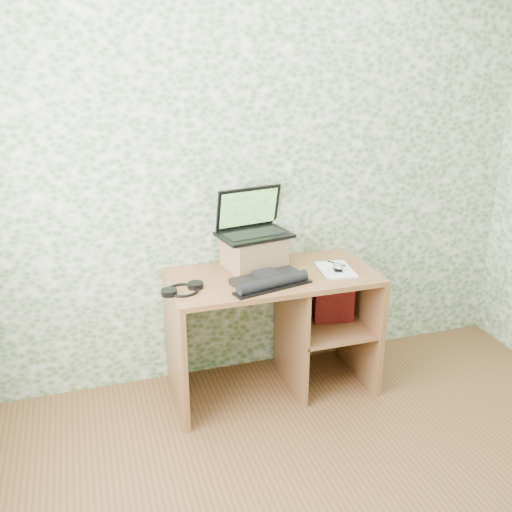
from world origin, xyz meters
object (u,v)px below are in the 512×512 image
object	(u,v)px
riser	(254,252)
laptop	(252,224)
notepad	(336,270)
keyboard	(269,280)
desk	(283,313)

from	to	relation	value
riser	laptop	distance (m)	0.17
notepad	laptop	bearing A→B (deg)	158.33
riser	keyboard	size ratio (longest dim) A/B	0.68
laptop	keyboard	distance (m)	0.40
riser	laptop	size ratio (longest dim) A/B	0.71
notepad	riser	bearing A→B (deg)	162.88
laptop	keyboard	world-z (taller)	laptop
laptop	riser	bearing A→B (deg)	-100.65
laptop	keyboard	xyz separation A→B (m)	(0.00, -0.32, -0.24)
desk	notepad	distance (m)	0.41
riser	notepad	distance (m)	0.49
desk	keyboard	size ratio (longest dim) A/B	2.53
desk	keyboard	world-z (taller)	keyboard
desk	laptop	world-z (taller)	laptop
laptop	notepad	world-z (taller)	laptop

